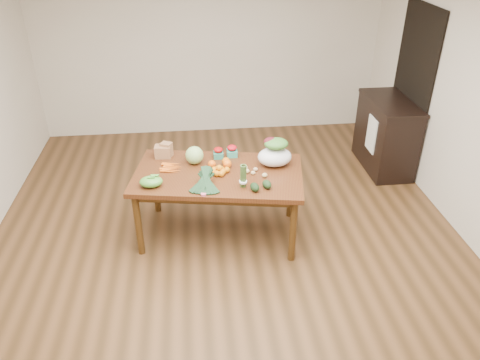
{
  "coord_description": "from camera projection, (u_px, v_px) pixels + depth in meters",
  "views": [
    {
      "loc": [
        -0.3,
        -3.82,
        3.06
      ],
      "look_at": [
        0.12,
        0.0,
        0.81
      ],
      "focal_mm": 35.0,
      "sensor_mm": 36.0,
      "label": 1
    }
  ],
  "objects": [
    {
      "name": "potato_a",
      "position": [
        247.0,
        171.0,
        4.67
      ],
      "size": [
        0.06,
        0.05,
        0.05
      ],
      "primitive_type": "ellipsoid",
      "color": "tan",
      "rests_on": "dining_table"
    },
    {
      "name": "potato_c",
      "position": [
        256.0,
        169.0,
        4.71
      ],
      "size": [
        0.05,
        0.04,
        0.04
      ],
      "primitive_type": "ellipsoid",
      "color": "tan",
      "rests_on": "dining_table"
    },
    {
      "name": "floor",
      "position": [
        229.0,
        248.0,
        4.85
      ],
      "size": [
        6.0,
        6.0,
        0.0
      ],
      "primitive_type": "plane",
      "color": "brown",
      "rests_on": "ground"
    },
    {
      "name": "orange_b",
      "position": [
        226.0,
        161.0,
        4.82
      ],
      "size": [
        0.08,
        0.08,
        0.08
      ],
      "primitive_type": "sphere",
      "color": "#E04C0D",
      "rests_on": "dining_table"
    },
    {
      "name": "potato_b",
      "position": [
        253.0,
        173.0,
        4.65
      ],
      "size": [
        0.05,
        0.04,
        0.04
      ],
      "primitive_type": "ellipsoid",
      "color": "tan",
      "rests_on": "dining_table"
    },
    {
      "name": "carrots",
      "position": [
        172.0,
        167.0,
        4.76
      ],
      "size": [
        0.25,
        0.25,
        0.03
      ],
      "primitive_type": null,
      "rotation": [
        0.0,
        0.0,
        -0.17
      ],
      "color": "#DE4612",
      "rests_on": "dining_table"
    },
    {
      "name": "salad_bag",
      "position": [
        275.0,
        153.0,
        4.76
      ],
      "size": [
        0.39,
        0.32,
        0.27
      ],
      "primitive_type": null,
      "rotation": [
        0.0,
        0.0,
        -0.17
      ],
      "color": "white",
      "rests_on": "dining_table"
    },
    {
      "name": "kale_bunch",
      "position": [
        205.0,
        182.0,
        4.37
      ],
      "size": [
        0.38,
        0.45,
        0.16
      ],
      "primitive_type": null,
      "rotation": [
        0.0,
        0.0,
        -0.17
      ],
      "color": "black",
      "rests_on": "dining_table"
    },
    {
      "name": "cabbage",
      "position": [
        194.0,
        155.0,
        4.82
      ],
      "size": [
        0.19,
        0.19,
        0.19
      ],
      "primitive_type": "sphere",
      "color": "#AED379",
      "rests_on": "dining_table"
    },
    {
      "name": "doorway_dark",
      "position": [
        411.0,
        90.0,
        5.93
      ],
      "size": [
        0.02,
        1.0,
        2.1
      ],
      "primitive_type": "cube",
      "color": "black",
      "rests_on": "floor"
    },
    {
      "name": "mandarin_cluster",
      "position": [
        219.0,
        169.0,
        4.65
      ],
      "size": [
        0.21,
        0.21,
        0.1
      ],
      "primitive_type": null,
      "rotation": [
        0.0,
        0.0,
        -0.17
      ],
      "color": "orange",
      "rests_on": "dining_table"
    },
    {
      "name": "potato_e",
      "position": [
        265.0,
        175.0,
        4.6
      ],
      "size": [
        0.05,
        0.05,
        0.05
      ],
      "primitive_type": "ellipsoid",
      "color": "tan",
      "rests_on": "dining_table"
    },
    {
      "name": "strawberry_basket_b",
      "position": [
        232.0,
        152.0,
        4.99
      ],
      "size": [
        0.13,
        0.13,
        0.1
      ],
      "primitive_type": null,
      "rotation": [
        0.0,
        0.0,
        -0.17
      ],
      "color": "red",
      "rests_on": "dining_table"
    },
    {
      "name": "paper_bag",
      "position": [
        163.0,
        150.0,
        4.95
      ],
      "size": [
        0.25,
        0.22,
        0.16
      ],
      "primitive_type": null,
      "rotation": [
        0.0,
        0.0,
        -0.17
      ],
      "color": "#9D6746",
      "rests_on": "dining_table"
    },
    {
      "name": "cabinet",
      "position": [
        386.0,
        135.0,
        6.14
      ],
      "size": [
        0.52,
        1.02,
        0.94
      ],
      "primitive_type": "cube",
      "color": "black",
      "rests_on": "floor"
    },
    {
      "name": "orange_c",
      "position": [
        227.0,
        164.0,
        4.77
      ],
      "size": [
        0.09,
        0.09,
        0.09
      ],
      "primitive_type": "sphere",
      "color": "orange",
      "rests_on": "dining_table"
    },
    {
      "name": "dining_table",
      "position": [
        219.0,
        204.0,
        4.89
      ],
      "size": [
        1.82,
        1.21,
        0.75
      ],
      "primitive_type": "cube",
      "rotation": [
        0.0,
        0.0,
        -0.17
      ],
      "color": "#4E2B12",
      "rests_on": "floor"
    },
    {
      "name": "orange_a",
      "position": [
        212.0,
        164.0,
        4.77
      ],
      "size": [
        0.08,
        0.08,
        0.08
      ],
      "primitive_type": "sphere",
      "color": "#E3560D",
      "rests_on": "dining_table"
    },
    {
      "name": "strawberry_basket_a",
      "position": [
        218.0,
        154.0,
        4.95
      ],
      "size": [
        0.12,
        0.12,
        0.09
      ],
      "primitive_type": null,
      "rotation": [
        0.0,
        0.0,
        -0.17
      ],
      "color": "#AF0F0B",
      "rests_on": "dining_table"
    },
    {
      "name": "potato_d",
      "position": [
        246.0,
        168.0,
        4.74
      ],
      "size": [
        0.04,
        0.04,
        0.04
      ],
      "primitive_type": "ellipsoid",
      "color": "tan",
      "rests_on": "dining_table"
    },
    {
      "name": "dish_towel",
      "position": [
        371.0,
        134.0,
        5.96
      ],
      "size": [
        0.02,
        0.28,
        0.45
      ],
      "primitive_type": "cube",
      "color": "white",
      "rests_on": "cabinet"
    },
    {
      "name": "avocado_a",
      "position": [
        255.0,
        187.0,
        4.38
      ],
      "size": [
        0.11,
        0.14,
        0.08
      ],
      "primitive_type": "ellipsoid",
      "rotation": [
        0.0,
        0.0,
        0.3
      ],
      "color": "black",
      "rests_on": "dining_table"
    },
    {
      "name": "asparagus_bundle",
      "position": [
        243.0,
        176.0,
        4.39
      ],
      "size": [
        0.1,
        0.13,
        0.26
      ],
      "primitive_type": null,
      "rotation": [
        0.15,
        0.0,
        -0.17
      ],
      "color": "#527B38",
      "rests_on": "dining_table"
    },
    {
      "name": "room_walls",
      "position": [
        227.0,
        128.0,
        4.17
      ],
      "size": [
        5.02,
        6.02,
        2.7
      ],
      "color": "beige",
      "rests_on": "floor"
    },
    {
      "name": "snap_pea_bag",
      "position": [
        151.0,
        182.0,
        4.44
      ],
      "size": [
        0.22,
        0.17,
        0.1
      ],
      "primitive_type": "ellipsoid",
      "color": "#5B9432",
      "rests_on": "dining_table"
    },
    {
      "name": "avocado_b",
      "position": [
        267.0,
        184.0,
        4.42
      ],
      "size": [
        0.11,
        0.13,
        0.08
      ],
      "primitive_type": "ellipsoid",
      "rotation": [
        0.0,
        0.0,
        0.3
      ],
      "color": "black",
      "rests_on": "dining_table"
    }
  ]
}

